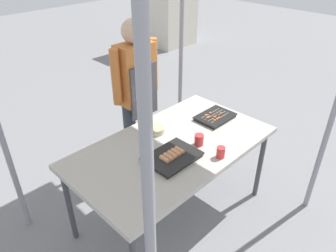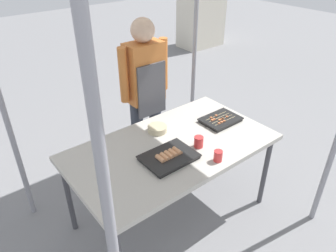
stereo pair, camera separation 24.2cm
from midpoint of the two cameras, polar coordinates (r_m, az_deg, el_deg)
The scene contains 8 objects.
ground_plane at distance 2.97m, azimuth 3.05°, elevation -15.46°, with size 18.00×18.00×0.00m, color slate.
stall_table at distance 2.51m, azimuth 3.49°, elevation -4.51°, with size 1.60×0.90×0.75m.
tray_grilled_sausages at distance 2.32m, azimuth 3.17°, elevation -5.62°, with size 0.38×0.29×0.06m.
tray_meat_skewers at distance 2.82m, azimuth 11.77°, elevation 1.02°, with size 0.33×0.24×0.04m.
condiment_bowl at distance 2.63m, azimuth 0.72°, elevation -0.58°, with size 0.16×0.16×0.05m, color #BFB28C.
drink_cup_near_edge at distance 2.34m, azimuth 11.87°, elevation -5.34°, with size 0.06×0.06×0.08m, color red.
drink_cup_by_wok at distance 2.46m, azimuth 8.31°, elevation -2.90°, with size 0.07×0.07×0.09m, color red.
vendor_woman at distance 3.01m, azimuth -1.77°, elevation 6.84°, with size 0.52×0.23×1.55m.
Camera 2 is at (-1.29, -1.57, 2.17)m, focal length 34.23 mm.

